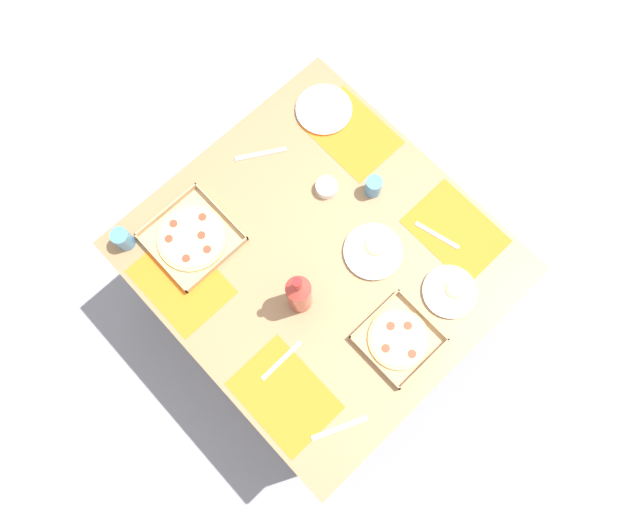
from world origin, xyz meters
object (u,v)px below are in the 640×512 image
pizza_box_edge_far (192,238)px  soda_bottle (299,294)px  plate_far_left (324,110)px  condiment_bowl (327,187)px  pizza_box_center (399,339)px  cup_dark (123,239)px  cup_clear_left (373,186)px  plate_near_left (373,251)px  plate_far_right (450,291)px

pizza_box_edge_far → soda_bottle: 0.50m
plate_far_left → condiment_bowl: bearing=-41.8°
pizza_box_center → condiment_bowl: bearing=160.2°
pizza_box_edge_far → plate_far_left: bearing=93.9°
pizza_box_edge_far → condiment_bowl: bearing=68.1°
cup_dark → plate_far_left: bearing=83.3°
cup_clear_left → cup_dark: bearing=-120.8°
plate_near_left → condiment_bowl: bearing=171.1°
pizza_box_edge_far → soda_bottle: bearing=16.1°
plate_far_right → cup_dark: 1.25m
plate_near_left → plate_far_left: plate_near_left is taller
plate_near_left → plate_far_left: bearing=153.7°
pizza_box_center → soda_bottle: bearing=-155.2°
cup_dark → condiment_bowl: (0.37, 0.71, -0.03)m
plate_far_left → soda_bottle: (0.52, -0.61, 0.12)m
plate_far_left → cup_clear_left: bearing=-15.1°
plate_near_left → plate_far_right: same height
pizza_box_edge_far → plate_far_right: (0.83, 0.57, -0.00)m
cup_dark → pizza_box_edge_far: bearing=50.2°
plate_far_left → pizza_box_center: bearing=-27.4°
plate_near_left → plate_far_right: 0.32m
soda_bottle → plate_near_left: bearing=81.3°
plate_far_left → cup_dark: (-0.11, -0.94, 0.04)m
plate_far_left → soda_bottle: bearing=-49.9°
cup_dark → plate_near_left: bearing=44.3°
pizza_box_edge_far → plate_far_left: 0.75m
pizza_box_center → plate_far_right: (0.01, 0.27, -0.00)m
pizza_box_center → soda_bottle: (-0.35, -0.16, 0.12)m
pizza_box_center → soda_bottle: size_ratio=0.80×
pizza_box_center → cup_clear_left: cup_clear_left is taller
plate_far_right → soda_bottle: bearing=-130.0°
pizza_box_center → soda_bottle: 0.41m
plate_near_left → condiment_bowl: (-0.31, 0.05, 0.01)m
soda_bottle → plate_far_right: bearing=50.0°
cup_dark → condiment_bowl: cup_dark is taller
plate_near_left → plate_far_left: 0.63m
cup_clear_left → condiment_bowl: (-0.13, -0.13, -0.03)m
pizza_box_edge_far → cup_dark: bearing=-129.8°
pizza_box_center → plate_near_left: 0.35m
plate_far_right → soda_bottle: soda_bottle is taller
cup_clear_left → condiment_bowl: size_ratio=1.04×
plate_far_right → cup_dark: size_ratio=2.06×
pizza_box_edge_far → cup_dark: (-0.16, -0.19, 0.04)m
soda_bottle → condiment_bowl: (-0.26, 0.38, -0.11)m
soda_bottle → condiment_bowl: bearing=124.0°
plate_near_left → pizza_box_edge_far: bearing=-137.8°
cup_dark → condiment_bowl: 0.80m
plate_near_left → pizza_box_center: bearing=-29.5°
soda_bottle → cup_dark: (-0.63, -0.33, -0.08)m
pizza_box_center → plate_far_left: size_ratio=1.11×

